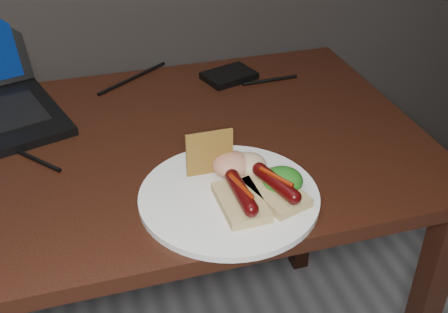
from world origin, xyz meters
TOP-DOWN VIEW (x-y plane):
  - desk at (0.00, 1.38)m, footprint 1.40×0.70m
  - hard_drive at (0.38, 1.62)m, footprint 0.14×0.12m
  - desk_cables at (-0.00, 1.54)m, footprint 0.99×0.42m
  - plate at (0.24, 1.16)m, footprint 0.37×0.37m
  - bread_sausage_center at (0.25, 1.12)m, footprint 0.07×0.12m
  - bread_sausage_right at (0.32, 1.13)m, footprint 0.10×0.13m
  - crispbread at (0.23, 1.23)m, footprint 0.08×0.01m
  - salad_greens at (0.34, 1.15)m, footprint 0.07×0.07m
  - salsa_mound at (0.27, 1.22)m, footprint 0.07×0.07m
  - coleslaw_mound at (0.30, 1.21)m, footprint 0.06×0.06m

SIDE VIEW (x-z plane):
  - desk at x=0.00m, z-range 0.29..1.04m
  - desk_cables at x=0.00m, z-range 0.75..0.76m
  - plate at x=0.24m, z-range 0.75..0.76m
  - hard_drive at x=0.38m, z-range 0.75..0.77m
  - bread_sausage_center at x=0.25m, z-range 0.76..0.80m
  - bread_sausage_right at x=0.32m, z-range 0.76..0.80m
  - coleslaw_mound at x=0.30m, z-range 0.76..0.80m
  - salad_greens at x=0.34m, z-range 0.76..0.80m
  - salsa_mound at x=0.27m, z-range 0.76..0.80m
  - crispbread at x=0.23m, z-range 0.76..0.85m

